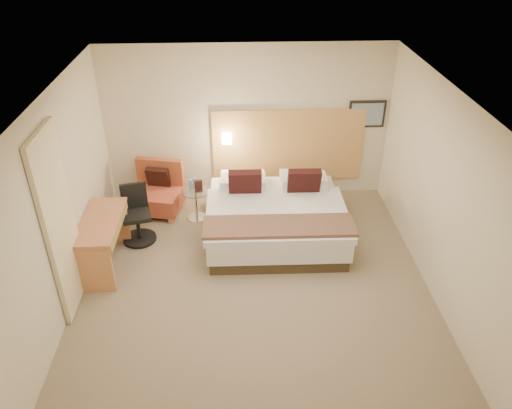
{
  "coord_description": "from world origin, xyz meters",
  "views": [
    {
      "loc": [
        -0.22,
        -5.39,
        4.56
      ],
      "look_at": [
        0.05,
        0.43,
        1.01
      ],
      "focal_mm": 35.0,
      "sensor_mm": 36.0,
      "label": 1
    }
  ],
  "objects_px": {
    "bed": "(275,216)",
    "desk": "(102,230)",
    "desk_chair": "(137,218)",
    "side_table": "(196,203)",
    "lounge_chair": "(157,192)"
  },
  "relations": [
    {
      "from": "desk_chair",
      "to": "side_table",
      "type": "bearing_deg",
      "value": 32.6
    },
    {
      "from": "bed",
      "to": "side_table",
      "type": "relative_size",
      "value": 3.89
    },
    {
      "from": "desk",
      "to": "lounge_chair",
      "type": "bearing_deg",
      "value": 69.37
    },
    {
      "from": "desk",
      "to": "desk_chair",
      "type": "distance_m",
      "value": 0.78
    },
    {
      "from": "desk",
      "to": "bed",
      "type": "bearing_deg",
      "value": 14.99
    },
    {
      "from": "side_table",
      "to": "lounge_chair",
      "type": "bearing_deg",
      "value": 156.01
    },
    {
      "from": "desk_chair",
      "to": "lounge_chair",
      "type": "bearing_deg",
      "value": 76.33
    },
    {
      "from": "lounge_chair",
      "to": "side_table",
      "type": "xyz_separation_m",
      "value": [
        0.66,
        -0.29,
        -0.05
      ]
    },
    {
      "from": "side_table",
      "to": "desk_chair",
      "type": "relative_size",
      "value": 0.61
    },
    {
      "from": "bed",
      "to": "desk_chair",
      "type": "distance_m",
      "value": 2.14
    },
    {
      "from": "desk",
      "to": "side_table",
      "type": "bearing_deg",
      "value": 44.53
    },
    {
      "from": "bed",
      "to": "side_table",
      "type": "xyz_separation_m",
      "value": [
        -1.27,
        0.54,
        -0.04
      ]
    },
    {
      "from": "lounge_chair",
      "to": "desk_chair",
      "type": "bearing_deg",
      "value": -103.67
    },
    {
      "from": "lounge_chair",
      "to": "desk_chair",
      "type": "height_order",
      "value": "desk_chair"
    },
    {
      "from": "bed",
      "to": "desk",
      "type": "xyz_separation_m",
      "value": [
        -2.5,
        -0.67,
        0.28
      ]
    }
  ]
}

